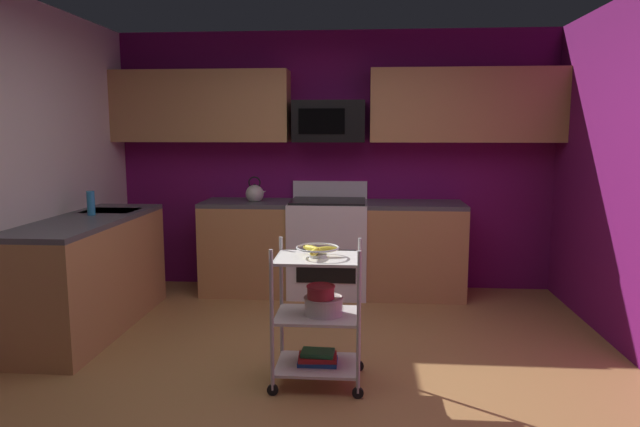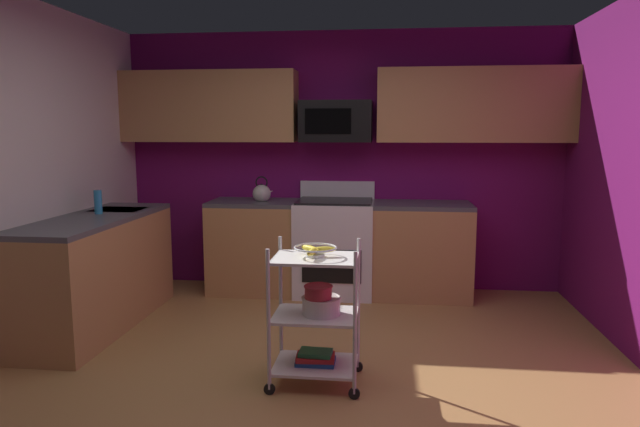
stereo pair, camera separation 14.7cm
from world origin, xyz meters
TOP-DOWN VIEW (x-y plane):
  - floor at (0.00, 0.00)m, footprint 4.40×4.80m
  - wall_back at (0.00, 2.43)m, footprint 4.52×0.06m
  - counter_run at (-0.79, 1.61)m, footprint 3.48×2.38m
  - oven_range at (-0.04, 2.10)m, footprint 0.76×0.65m
  - upper_cabinets at (0.01, 2.23)m, footprint 4.40×0.33m
  - microwave at (-0.04, 2.21)m, footprint 0.70×0.39m
  - rolling_cart at (0.03, 0.04)m, footprint 0.59×0.42m
  - fruit_bowl at (0.03, 0.04)m, footprint 0.27×0.27m
  - mixing_bowl_large at (0.07, 0.04)m, footprint 0.25×0.25m
  - mixing_bowl_small at (0.05, 0.01)m, footprint 0.18×0.18m
  - book_stack at (0.03, 0.04)m, footprint 0.25×0.17m
  - kettle at (-0.77, 2.10)m, footprint 0.21×0.18m
  - dish_soap_bottle at (-1.93, 1.06)m, footprint 0.06×0.06m

SIDE VIEW (x-z plane):
  - floor at x=0.00m, z-range -0.04..0.00m
  - book_stack at x=0.03m, z-range 0.13..0.21m
  - rolling_cart at x=0.03m, z-range 0.00..0.91m
  - counter_run at x=-0.79m, z-range 0.00..0.92m
  - oven_range at x=-0.04m, z-range -0.07..1.03m
  - mixing_bowl_large at x=0.07m, z-range 0.46..0.58m
  - mixing_bowl_small at x=0.05m, z-range 0.58..0.66m
  - fruit_bowl at x=0.03m, z-range 0.84..0.91m
  - kettle at x=-0.77m, z-range 0.86..1.13m
  - dish_soap_bottle at x=-1.93m, z-range 0.92..1.12m
  - wall_back at x=0.00m, z-range 0.00..2.60m
  - microwave at x=-0.04m, z-range 1.50..1.90m
  - upper_cabinets at x=0.01m, z-range 1.50..2.20m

